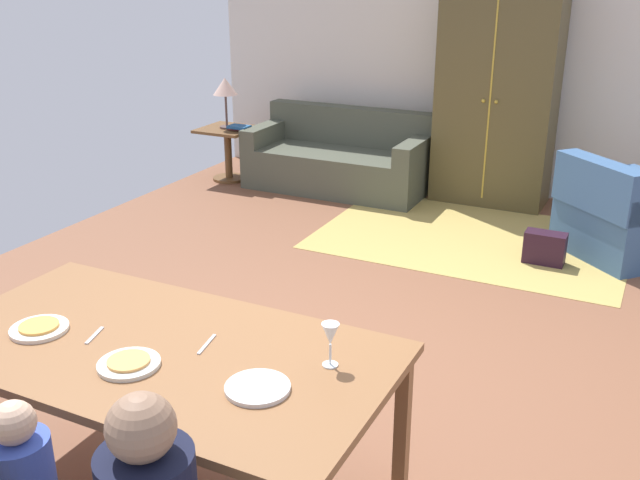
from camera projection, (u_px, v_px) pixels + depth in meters
name	position (u px, v px, depth m)	size (l,w,h in m)	color
ground_plane	(387.00, 324.00, 4.85)	(6.62, 6.60, 0.02)	brown
back_wall	(514.00, 60.00, 7.16)	(6.62, 0.10, 2.70)	silver
dining_table	(159.00, 359.00, 3.05)	(1.99, 1.04, 0.76)	brown
plate_near_man	(39.00, 329.00, 3.15)	(0.25, 0.25, 0.02)	white
pizza_near_man	(39.00, 326.00, 3.14)	(0.17, 0.17, 0.01)	gold
plate_near_child	(129.00, 364.00, 2.87)	(0.25, 0.25, 0.02)	silver
pizza_near_child	(129.00, 361.00, 2.87)	(0.17, 0.17, 0.01)	#E69F51
plate_near_woman	(258.00, 388.00, 2.71)	(0.25, 0.25, 0.02)	silver
wine_glass	(330.00, 336.00, 2.83)	(0.07, 0.07, 0.19)	silver
fork	(95.00, 335.00, 3.11)	(0.02, 0.15, 0.01)	silver
knife	(207.00, 344.00, 3.03)	(0.01, 0.17, 0.01)	silver
area_rug	(472.00, 238.00, 6.33)	(2.60, 1.80, 0.01)	tan
couch	(339.00, 160.00, 7.64)	(1.88, 0.86, 0.82)	#4B4F40
armchair	(622.00, 218.00, 5.87)	(1.21, 1.21, 0.82)	#3A5D8B
armoire	(497.00, 96.00, 6.97)	(1.10, 0.59, 2.10)	brown
side_table	(228.00, 146.00, 7.90)	(0.56, 0.56, 0.58)	brown
table_lamp	(225.00, 88.00, 7.67)	(0.26, 0.26, 0.54)	brown
book_lower	(241.00, 128.00, 7.75)	(0.22, 0.16, 0.03)	#903539
book_upper	(239.00, 127.00, 7.69)	(0.22, 0.16, 0.03)	#21538A
handbag	(545.00, 248.00, 5.76)	(0.32, 0.16, 0.26)	black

